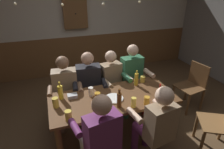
{
  "coord_description": "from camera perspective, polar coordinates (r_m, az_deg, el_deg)",
  "views": [
    {
      "loc": [
        -0.78,
        -2.29,
        2.25
      ],
      "look_at": [
        0.0,
        -0.02,
        1.07
      ],
      "focal_mm": 30.87,
      "sensor_mm": 36.0,
      "label": 1
    }
  ],
  "objects": [
    {
      "name": "pint_glass_6",
      "position": [
        2.67,
        10.26,
        -7.63
      ],
      "size": [
        0.08,
        0.08,
        0.12
      ],
      "primitive_type": "cylinder",
      "color": "gold",
      "rests_on": "dining_table"
    },
    {
      "name": "wall_dart_cabinet",
      "position": [
        4.82,
        -10.86,
        17.38
      ],
      "size": [
        0.56,
        0.15,
        0.7
      ],
      "color": "brown"
    },
    {
      "name": "pint_glass_2",
      "position": [
        2.83,
        -6.26,
        -5.07
      ],
      "size": [
        0.07,
        0.07,
        0.14
      ],
      "primitive_type": "cylinder",
      "color": "white",
      "rests_on": "dining_table"
    },
    {
      "name": "pint_glass_7",
      "position": [
        2.47,
        -1.99,
        -9.78
      ],
      "size": [
        0.06,
        0.06,
        0.16
      ],
      "primitive_type": "cylinder",
      "color": "white",
      "rests_on": "dining_table"
    },
    {
      "name": "plate_0",
      "position": [
        2.77,
        0.56,
        -7.09
      ],
      "size": [
        0.27,
        0.27,
        0.01
      ],
      "primitive_type": "cylinder",
      "color": "white",
      "rests_on": "dining_table"
    },
    {
      "name": "person_5",
      "position": [
        2.52,
        12.9,
        -13.67
      ],
      "size": [
        0.54,
        0.56,
        1.21
      ],
      "rotation": [
        0.0,
        0.0,
        0.16
      ],
      "color": "#997F60",
      "rests_on": "ground_plane"
    },
    {
      "name": "ground_plane",
      "position": [
        3.31,
        -0.09,
        -16.83
      ],
      "size": [
        7.43,
        7.43,
        0.0
      ],
      "primitive_type": "plane",
      "color": "brown"
    },
    {
      "name": "chair_empty_near_right",
      "position": [
        3.16,
        29.96,
        -12.18
      ],
      "size": [
        0.6,
        0.6,
        0.88
      ],
      "rotation": [
        0.0,
        0.0,
        1.08
      ],
      "color": "brown",
      "rests_on": "ground_plane"
    },
    {
      "name": "person_0",
      "position": [
        3.28,
        -13.66,
        -3.88
      ],
      "size": [
        0.56,
        0.55,
        1.18
      ],
      "rotation": [
        0.0,
        0.0,
        3.06
      ],
      "color": "#997F60",
      "rests_on": "ground_plane"
    },
    {
      "name": "pint_glass_4",
      "position": [
        2.7,
        -4.29,
        -6.66
      ],
      "size": [
        0.08,
        0.08,
        0.13
      ],
      "primitive_type": "cylinder",
      "color": "gold",
      "rests_on": "dining_table"
    },
    {
      "name": "dining_table",
      "position": [
        2.87,
        0.28,
        -8.46
      ],
      "size": [
        1.81,
        0.81,
        0.73
      ],
      "color": "brown",
      "rests_on": "ground_plane"
    },
    {
      "name": "pint_glass_1",
      "position": [
        2.59,
        6.41,
        -8.2
      ],
      "size": [
        0.07,
        0.07,
        0.14
      ],
      "primitive_type": "cylinder",
      "color": "#E5C64C",
      "rests_on": "dining_table"
    },
    {
      "name": "condiment_caddy",
      "position": [
        2.85,
        -11.64,
        -6.25
      ],
      "size": [
        0.14,
        0.1,
        0.05
      ],
      "primitive_type": "cube",
      "color": "#B2B7BC",
      "rests_on": "dining_table"
    },
    {
      "name": "person_4",
      "position": [
        2.28,
        -3.65,
        -17.5
      ],
      "size": [
        0.57,
        0.56,
        1.25
      ],
      "rotation": [
        0.0,
        0.0,
        0.19
      ],
      "color": "#6B2D66",
      "rests_on": "ground_plane"
    },
    {
      "name": "back_wall_upper",
      "position": [
        4.94,
        -10.19,
        18.74
      ],
      "size": [
        6.19,
        0.12,
        1.33
      ],
      "primitive_type": "cube",
      "color": "beige"
    },
    {
      "name": "pint_glass_3",
      "position": [
        3.24,
        9.11,
        -1.36
      ],
      "size": [
        0.08,
        0.08,
        0.1
      ],
      "primitive_type": "cylinder",
      "color": "#E5C64C",
      "rests_on": "dining_table"
    },
    {
      "name": "bottle_3",
      "position": [
        2.74,
        13.76,
        -5.96
      ],
      "size": [
        0.06,
        0.06,
        0.28
      ],
      "color": "red",
      "rests_on": "dining_table"
    },
    {
      "name": "bottle_0",
      "position": [
        2.82,
        -15.01,
        -5.05
      ],
      "size": [
        0.07,
        0.07,
        0.27
      ],
      "color": "gold",
      "rests_on": "dining_table"
    },
    {
      "name": "person_2",
      "position": [
        3.42,
        0.4,
        -1.93
      ],
      "size": [
        0.54,
        0.57,
        1.18
      ],
      "rotation": [
        0.0,
        0.0,
        3.33
      ],
      "color": "#997F60",
      "rests_on": "ground_plane"
    },
    {
      "name": "back_wall_wainscot",
      "position": [
        5.21,
        -9.2,
        6.04
      ],
      "size": [
        6.19,
        0.12,
        0.99
      ],
      "primitive_type": "cube",
      "color": "brown",
      "rests_on": "ground_plane"
    },
    {
      "name": "pint_glass_0",
      "position": [
        2.41,
        -12.78,
        -11.8
      ],
      "size": [
        0.08,
        0.08,
        0.14
      ],
      "primitive_type": "cylinder",
      "color": "#E5C64C",
      "rests_on": "dining_table"
    },
    {
      "name": "pint_glass_5",
      "position": [
        2.68,
        -16.38,
        -7.97
      ],
      "size": [
        0.08,
        0.08,
        0.14
      ],
      "primitive_type": "cylinder",
      "color": "#E5C64C",
      "rests_on": "dining_table"
    },
    {
      "name": "bottle_2",
      "position": [
        3.1,
        7.23,
        -1.36
      ],
      "size": [
        0.06,
        0.06,
        0.26
      ],
      "color": "gold",
      "rests_on": "dining_table"
    },
    {
      "name": "person_1",
      "position": [
        3.33,
        -6.79,
        -2.52
      ],
      "size": [
        0.58,
        0.58,
        1.2
      ],
      "rotation": [
        0.0,
        0.0,
        3.01
      ],
      "color": "black",
      "rests_on": "ground_plane"
    },
    {
      "name": "bottle_1",
      "position": [
        2.55,
        2.22,
        -7.44
      ],
      "size": [
        0.06,
        0.06,
        0.27
      ],
      "color": "#593314",
      "rests_on": "dining_table"
    },
    {
      "name": "person_3",
      "position": [
        3.55,
        6.41,
        -0.4
      ],
      "size": [
        0.55,
        0.54,
        1.25
      ],
      "rotation": [
        0.0,
        0.0,
        3.21
      ],
      "color": "#33724C",
      "rests_on": "ground_plane"
    },
    {
      "name": "chair_empty_near_left",
      "position": [
        3.95,
        22.71,
        -2.84
      ],
      "size": [
        0.51,
        0.51,
        0.88
      ],
      "rotation": [
        0.0,
        0.0,
        -4.54
      ],
      "color": "brown",
      "rests_on": "ground_plane"
    }
  ]
}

